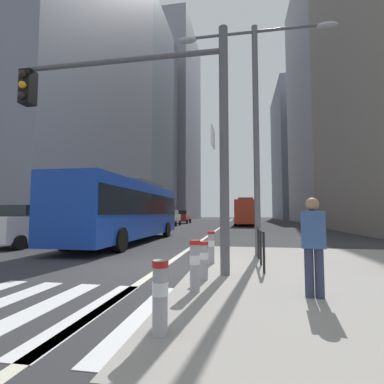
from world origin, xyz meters
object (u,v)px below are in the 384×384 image
at_px(car_receding_far, 249,216).
at_px(bollard_left, 195,263).
at_px(sedan_white_oncoming, 28,225).
at_px(bollard_right, 204,258).
at_px(car_receding_near, 243,216).
at_px(bollard_back, 211,246).
at_px(city_bus_red_receding, 246,211).
at_px(bollard_front, 160,293).
at_px(city_bus_blue_oncoming, 128,208).
at_px(car_oncoming_far, 171,218).
at_px(car_oncoming_mid, 183,217).
at_px(pedestrian_walking, 313,242).
at_px(traffic_signal_gantry, 150,113).
at_px(street_lamp_post, 256,106).

distance_m(car_receding_far, bollard_left, 48.16).
relative_size(sedan_white_oncoming, bollard_right, 5.33).
distance_m(car_receding_near, bollard_back, 57.44).
distance_m(city_bus_red_receding, bollard_front, 34.26).
height_order(city_bus_blue_oncoming, car_oncoming_far, city_bus_blue_oncoming).
relative_size(car_receding_far, bollard_left, 4.49).
relative_size(sedan_white_oncoming, car_oncoming_far, 0.98).
relative_size(car_oncoming_mid, car_receding_near, 0.95).
distance_m(car_oncoming_mid, bollard_front, 39.80).
relative_size(car_oncoming_mid, bollard_back, 4.45).
xyz_separation_m(bollard_right, bollard_back, (-0.05, 1.98, 0.05)).
relative_size(bollard_front, bollard_right, 1.06).
distance_m(car_receding_near, pedestrian_walking, 60.39).
bearing_deg(city_bus_blue_oncoming, city_bus_red_receding, 73.99).
height_order(city_bus_red_receding, pedestrian_walking, city_bus_red_receding).
relative_size(city_bus_red_receding, bollard_left, 11.53).
xyz_separation_m(sedan_white_oncoming, car_receding_far, (11.61, 41.02, -0.00)).
height_order(car_oncoming_far, bollard_right, car_oncoming_far).
xyz_separation_m(car_oncoming_far, pedestrian_walking, (9.78, -28.84, 0.10)).
xyz_separation_m(sedan_white_oncoming, car_oncoming_mid, (1.42, 30.06, -0.00)).
relative_size(city_bus_blue_oncoming, pedestrian_walking, 6.77).
distance_m(traffic_signal_gantry, bollard_left, 3.99).
bearing_deg(city_bus_blue_oncoming, bollard_left, -61.04).
relative_size(car_oncoming_mid, bollard_left, 4.34).
height_order(car_oncoming_mid, street_lamp_post, street_lamp_post).
distance_m(car_oncoming_far, bollard_left, 29.85).
bearing_deg(bollard_right, car_oncoming_mid, 102.37).
height_order(city_bus_red_receding, car_receding_far, city_bus_red_receding).
height_order(car_receding_near, street_lamp_post, street_lamp_post).
xyz_separation_m(traffic_signal_gantry, bollard_back, (1.39, 1.44, -3.43)).
relative_size(bollard_left, bollard_right, 1.14).
bearing_deg(bollard_front, pedestrian_walking, 40.86).
bearing_deg(city_bus_red_receding, bollard_front, -92.56).
relative_size(city_bus_red_receding, car_receding_far, 2.57).
xyz_separation_m(car_oncoming_far, traffic_signal_gantry, (6.32, -27.32, 3.10)).
bearing_deg(pedestrian_walking, bollard_back, 124.99).
height_order(traffic_signal_gantry, pedestrian_walking, traffic_signal_gantry).
bearing_deg(car_oncoming_far, bollard_front, -76.09).
bearing_deg(car_oncoming_far, car_receding_far, 62.56).
height_order(bollard_back, pedestrian_walking, pedestrian_walking).
bearing_deg(car_oncoming_far, street_lamp_post, -69.40).
height_order(city_bus_blue_oncoming, bollard_back, city_bus_blue_oncoming).
distance_m(city_bus_blue_oncoming, bollard_back, 8.30).
distance_m(city_bus_blue_oncoming, car_oncoming_far, 19.67).
bearing_deg(bollard_front, car_oncoming_far, 103.91).
xyz_separation_m(sedan_white_oncoming, car_oncoming_far, (1.60, 21.75, 0.00)).
height_order(car_oncoming_mid, traffic_signal_gantry, traffic_signal_gantry).
bearing_deg(sedan_white_oncoming, bollard_front, -44.25).
xyz_separation_m(street_lamp_post, bollard_front, (-1.49, -6.49, -4.65)).
bearing_deg(bollard_front, car_receding_far, 87.25).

